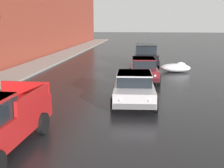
{
  "coord_description": "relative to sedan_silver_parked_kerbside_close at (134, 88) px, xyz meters",
  "views": [
    {
      "loc": [
        2.68,
        -1.83,
        3.71
      ],
      "look_at": [
        1.19,
        10.76,
        1.1
      ],
      "focal_mm": 49.39,
      "sensor_mm": 36.0,
      "label": 1
    }
  ],
  "objects": [
    {
      "name": "left_sidewalk_slab",
      "position": [
        -8.55,
        6.24,
        -0.68
      ],
      "size": [
        2.66,
        80.0,
        0.15
      ],
      "primitive_type": "cube",
      "color": "gray",
      "rests_on": "ground"
    },
    {
      "name": "snow_bank_along_left_kerb",
      "position": [
        2.68,
        9.3,
        -0.44
      ],
      "size": [
        2.19,
        1.39,
        0.71
      ],
      "color": "white",
      "rests_on": "ground"
    },
    {
      "name": "sedan_silver_parked_kerbside_close",
      "position": [
        0.0,
        0.0,
        0.0
      ],
      "size": [
        2.13,
        4.01,
        1.42
      ],
      "color": "#B7B7BC",
      "rests_on": "ground"
    },
    {
      "name": "sedan_maroon_parked_kerbside_mid",
      "position": [
        0.33,
        5.55,
        -0.0
      ],
      "size": [
        2.05,
        4.16,
        1.42
      ],
      "color": "maroon",
      "rests_on": "ground"
    },
    {
      "name": "suv_black_parked_far_down_block",
      "position": [
        0.38,
        11.84,
        0.24
      ],
      "size": [
        2.22,
        4.5,
        1.82
      ],
      "color": "black",
      "rests_on": "ground"
    }
  ]
}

